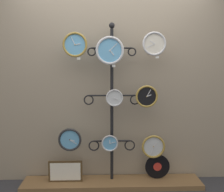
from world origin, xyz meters
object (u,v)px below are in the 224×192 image
Objects in this scene: clock_middle_right at (147,96)px; clock_bottom_left at (70,140)px; clock_bottom_right at (153,147)px; clock_bottom_center at (110,143)px; clock_middle_center at (114,98)px; clock_top_right at (154,44)px; vinyl_record at (157,167)px; clock_top_left at (75,45)px; clock_top_center at (110,51)px; display_stand at (112,127)px; picture_frame at (65,171)px.

clock_middle_right is 1.05m from clock_bottom_left.
clock_bottom_center is at bearing 179.85° from clock_bottom_right.
clock_middle_right is at bearing -0.99° from clock_middle_center.
clock_top_right reaches higher than clock_bottom_center.
clock_middle_right is 0.85× the size of vinyl_record.
clock_middle_right is (0.83, 0.01, -0.60)m from clock_top_left.
clock_bottom_right is (0.09, 0.00, -0.61)m from clock_middle_right.
clock_top_center is 0.55m from clock_middle_center.
display_stand is at bearing 108.85° from clock_middle_center.
picture_frame is (-0.15, 0.03, -1.52)m from clock_top_left.
clock_middle_center is at bearing 23.99° from clock_top_center.
clock_middle_center is 0.50× the size of picture_frame.
clock_top_center is (0.40, -0.01, -0.07)m from clock_top_left.
clock_middle_center is 0.66× the size of vinyl_record.
picture_frame is at bearing -173.30° from display_stand.
clock_top_right is at bearing -11.10° from display_stand.
clock_bottom_left is (-0.51, -0.10, -0.13)m from display_stand.
display_stand is 7.11× the size of clock_bottom_left.
clock_top_right reaches higher than clock_top_left.
clock_top_left reaches higher than clock_bottom_right.
clock_bottom_left is (-0.99, 0.00, -1.13)m from clock_top_right.
clock_top_center is at bearing -171.36° from vinyl_record.
clock_top_left reaches higher than clock_bottom_center.
clock_bottom_left is at bearing -178.99° from clock_bottom_center.
picture_frame is at bearing 178.87° from clock_bottom_right.
clock_middle_center is 0.55m from clock_bottom_center.
clock_top_left is at bearing -179.41° from clock_middle_right.
clock_top_center is 1.62× the size of clock_bottom_center.
clock_middle_center is at bearing 179.22° from clock_bottom_right.
clock_middle_right is 0.62m from clock_bottom_right.
picture_frame is at bearing -177.40° from vinyl_record.
vinyl_record is at bearing 43.23° from clock_top_right.
clock_middle_right is at bearing 2.33° from clock_top_center.
clock_top_center is 1.27m from clock_bottom_right.
picture_frame is at bearing 178.75° from clock_middle_right.
clock_middle_right is 0.64× the size of picture_frame.
clock_bottom_right is at bearing 1.95° from clock_top_center.
vinyl_record is (1.08, 0.08, -0.38)m from clock_bottom_left.
clock_top_left is 1.53m from clock_bottom_right.
display_stand reaches higher than picture_frame.
display_stand is 7.15× the size of clock_top_right.
display_stand is at bearing 170.01° from clock_bottom_right.
clock_middle_right reaches higher than vinyl_record.
clock_bottom_left is at bearing -178.55° from clock_middle_center.
picture_frame is (-0.54, 0.02, -0.36)m from clock_bottom_center.
clock_top_right is (0.51, 0.01, 0.08)m from clock_top_center.
picture_frame is at bearing 178.46° from clock_top_right.
clock_middle_right reaches higher than clock_bottom_left.
clock_top_right is 1.23m from clock_bottom_right.
vinyl_record is (0.60, 0.09, -1.43)m from clock_top_center.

